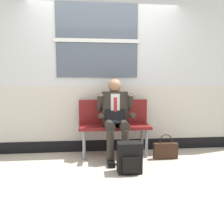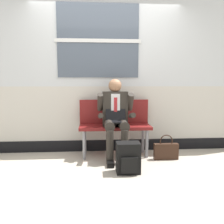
{
  "view_description": "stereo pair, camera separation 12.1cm",
  "coord_description": "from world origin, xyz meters",
  "px_view_note": "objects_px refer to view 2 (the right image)",
  "views": [
    {
      "loc": [
        -0.33,
        -3.42,
        1.2
      ],
      "look_at": [
        0.06,
        0.16,
        0.75
      ],
      "focal_mm": 38.12,
      "sensor_mm": 36.0,
      "label": 1
    },
    {
      "loc": [
        -0.21,
        -3.44,
        1.2
      ],
      "look_at": [
        0.06,
        0.16,
        0.75
      ],
      "focal_mm": 38.12,
      "sensor_mm": 36.0,
      "label": 2
    }
  ],
  "objects_px": {
    "handbag": "(166,151)",
    "person_seated": "(116,116)",
    "bench_with_person": "(115,122)",
    "backpack": "(128,158)"
  },
  "relations": [
    {
      "from": "bench_with_person",
      "to": "person_seated",
      "type": "relative_size",
      "value": 0.92
    },
    {
      "from": "backpack",
      "to": "person_seated",
      "type": "bearing_deg",
      "value": 99.77
    },
    {
      "from": "person_seated",
      "to": "handbag",
      "type": "distance_m",
      "value": 0.96
    },
    {
      "from": "person_seated",
      "to": "backpack",
      "type": "distance_m",
      "value": 0.8
    },
    {
      "from": "person_seated",
      "to": "bench_with_person",
      "type": "bearing_deg",
      "value": 90.0
    },
    {
      "from": "person_seated",
      "to": "handbag",
      "type": "bearing_deg",
      "value": -9.24
    },
    {
      "from": "bench_with_person",
      "to": "person_seated",
      "type": "distance_m",
      "value": 0.24
    },
    {
      "from": "handbag",
      "to": "person_seated",
      "type": "bearing_deg",
      "value": 170.76
    },
    {
      "from": "bench_with_person",
      "to": "handbag",
      "type": "relative_size",
      "value": 2.93
    },
    {
      "from": "bench_with_person",
      "to": "person_seated",
      "type": "height_order",
      "value": "person_seated"
    }
  ]
}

